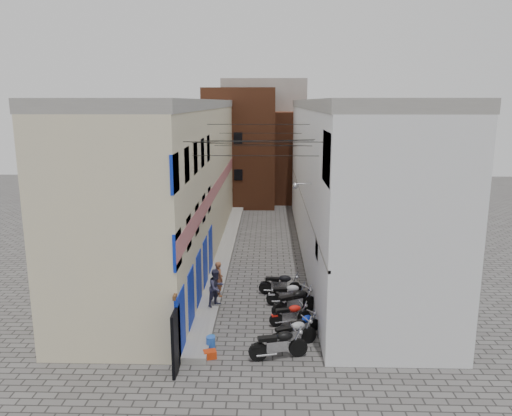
# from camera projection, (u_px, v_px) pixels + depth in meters

# --- Properties ---
(ground) EXTENTS (90.00, 90.00, 0.00)m
(ground) POSITION_uv_depth(u_px,v_px,m) (252.00, 366.00, 17.12)
(ground) COLOR #555250
(ground) RESTS_ON ground
(plinth) EXTENTS (0.90, 26.00, 0.25)m
(plinth) POSITION_uv_depth(u_px,v_px,m) (225.00, 251.00, 29.86)
(plinth) COLOR gray
(plinth) RESTS_ON ground
(building_left) EXTENTS (5.10, 27.00, 9.00)m
(building_left) POSITION_uv_depth(u_px,v_px,m) (174.00, 179.00, 28.97)
(building_left) COLOR beige
(building_left) RESTS_ON ground
(building_right) EXTENTS (5.94, 26.00, 9.00)m
(building_right) POSITION_uv_depth(u_px,v_px,m) (346.00, 179.00, 28.75)
(building_right) COLOR silver
(building_right) RESTS_ON ground
(building_far_brick_left) EXTENTS (6.00, 6.00, 10.00)m
(building_far_brick_left) POSITION_uv_depth(u_px,v_px,m) (240.00, 147.00, 43.50)
(building_far_brick_left) COLOR brown
(building_far_brick_left) RESTS_ON ground
(building_far_brick_right) EXTENTS (5.00, 6.00, 8.00)m
(building_far_brick_right) POSITION_uv_depth(u_px,v_px,m) (296.00, 156.00, 45.53)
(building_far_brick_right) COLOR brown
(building_far_brick_right) RESTS_ON ground
(building_far_concrete) EXTENTS (8.00, 5.00, 11.00)m
(building_far_concrete) POSITION_uv_depth(u_px,v_px,m) (264.00, 137.00, 49.21)
(building_far_concrete) COLOR gray
(building_far_concrete) RESTS_ON ground
(far_shopfront) EXTENTS (2.00, 0.30, 2.40)m
(far_shopfront) POSITION_uv_depth(u_px,v_px,m) (263.00, 196.00, 41.50)
(far_shopfront) COLOR black
(far_shopfront) RESTS_ON ground
(overhead_wires) EXTENTS (5.80, 13.02, 1.32)m
(overhead_wires) POSITION_uv_depth(u_px,v_px,m) (258.00, 140.00, 23.10)
(overhead_wires) COLOR black
(overhead_wires) RESTS_ON ground
(motorcycle_a) EXTENTS (2.22, 1.14, 1.23)m
(motorcycle_a) POSITION_uv_depth(u_px,v_px,m) (278.00, 342.00, 17.48)
(motorcycle_a) COLOR black
(motorcycle_a) RESTS_ON ground
(motorcycle_b) EXTENTS (2.05, 1.37, 1.14)m
(motorcycle_b) POSITION_uv_depth(u_px,v_px,m) (293.00, 332.00, 18.37)
(motorcycle_b) COLOR #A0A1A5
(motorcycle_b) RESTS_ON ground
(motorcycle_c) EXTENTS (1.61, 1.51, 0.97)m
(motorcycle_c) POSITION_uv_depth(u_px,v_px,m) (303.00, 324.00, 19.21)
(motorcycle_c) COLOR #0B26AB
(motorcycle_c) RESTS_ON ground
(motorcycle_d) EXTENTS (1.84, 1.00, 1.01)m
(motorcycle_d) POSITION_uv_depth(u_px,v_px,m) (290.00, 313.00, 20.17)
(motorcycle_d) COLOR red
(motorcycle_d) RESTS_ON ground
(motorcycle_e) EXTENTS (2.22, 1.64, 1.25)m
(motorcycle_e) POSITION_uv_depth(u_px,v_px,m) (295.00, 300.00, 21.17)
(motorcycle_e) COLOR black
(motorcycle_e) RESTS_ON ground
(motorcycle_f) EXTENTS (2.00, 0.81, 1.13)m
(motorcycle_f) POSITION_uv_depth(u_px,v_px,m) (288.00, 293.00, 22.15)
(motorcycle_f) COLOR #A5A4A9
(motorcycle_f) RESTS_ON ground
(motorcycle_g) EXTENTS (2.07, 0.77, 1.18)m
(motorcycle_g) POSITION_uv_depth(u_px,v_px,m) (280.00, 283.00, 23.33)
(motorcycle_g) COLOR black
(motorcycle_g) RESTS_ON ground
(person_a) EXTENTS (0.62, 0.70, 1.62)m
(person_a) POSITION_uv_depth(u_px,v_px,m) (219.00, 279.00, 22.50)
(person_a) COLOR brown
(person_a) RESTS_ON plinth
(person_b) EXTENTS (0.99, 1.01, 1.64)m
(person_b) POSITION_uv_depth(u_px,v_px,m) (216.00, 287.00, 21.40)
(person_b) COLOR #32324B
(person_b) RESTS_ON plinth
(water_jug_near) EXTENTS (0.39, 0.39, 0.52)m
(water_jug_near) POSITION_uv_depth(u_px,v_px,m) (211.00, 343.00, 18.16)
(water_jug_near) COLOR blue
(water_jug_near) RESTS_ON ground
(water_jug_far) EXTENTS (0.38, 0.38, 0.46)m
(water_jug_far) POSITION_uv_depth(u_px,v_px,m) (211.00, 342.00, 18.36)
(water_jug_far) COLOR #2373B2
(water_jug_far) RESTS_ON ground
(red_crate) EXTENTS (0.52, 0.44, 0.27)m
(red_crate) POSITION_uv_depth(u_px,v_px,m) (210.00, 354.00, 17.62)
(red_crate) COLOR red
(red_crate) RESTS_ON ground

